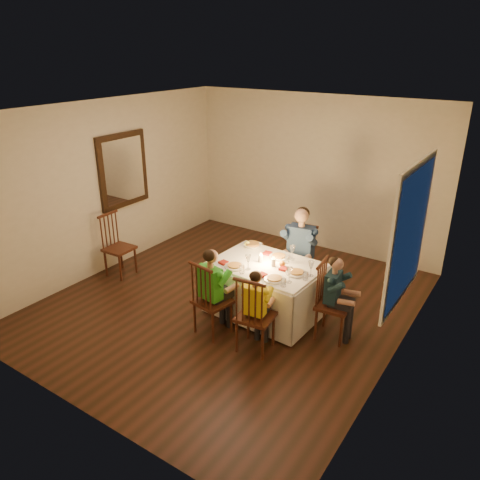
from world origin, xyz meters
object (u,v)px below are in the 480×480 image
Objects in this scene: chair_adult at (298,290)px; child_yellow at (255,348)px; dining_table at (266,278)px; chair_extra at (122,274)px; adult at (298,290)px; child_teal at (331,336)px; serving_bowl at (253,246)px; chair_near_left at (213,332)px; child_green at (213,332)px; chair_near_right at (255,348)px; chair_end at (331,336)px.

child_yellow is (0.23, -1.53, 0.00)m from chair_adult.
chair_extra is at bearing -171.19° from dining_table.
child_teal is (0.87, -0.79, 0.00)m from adult.
adult is 1.24× the size of child_yellow.
chair_extra is 0.77× the size of adult.
dining_table is 0.96m from child_yellow.
serving_bowl reaches higher than adult.
child_yellow is (0.61, -0.00, 0.00)m from chair_near_left.
child_green reaches higher than chair_extra.
child_green reaches higher than child_yellow.
chair_extra is (-2.75, 0.48, 0.00)m from chair_near_right.
chair_adult is at bearing -88.61° from child_yellow.
chair_extra is 0.96× the size of child_yellow.
chair_adult is at bearing -88.61° from chair_near_right.
adult is (2.52, 1.05, 0.00)m from chair_extra.
chair_adult is (0.08, 0.78, -0.51)m from dining_table.
serving_bowl is at bearing 69.71° from child_teal.
child_green is at bearing -7.11° from child_yellow.
chair_near_right is at bearing -65.44° from dining_table.
dining_table reaches higher than chair_near_left.
chair_extra is 2.79m from child_yellow.
serving_bowl is at bearing -74.99° from chair_extra.
chair_adult is 1.55m from child_yellow.
chair_near_left is at bearing -83.94° from serving_bowl.
chair_near_left is at bearing -109.93° from dining_table.
child_teal is (0.87, -0.79, 0.00)m from chair_adult.
chair_adult and chair_near_right have the same top height.
dining_table is at bearing 83.23° from child_teal.
dining_table is at bearing -102.59° from child_green.
dining_table reaches higher than child_yellow.
chair_near_right is (0.61, -0.00, 0.00)m from chair_near_left.
adult is at bearing -88.61° from chair_near_right.
chair_extra is 2.24m from serving_bowl.
child_green is (-1.26, -0.74, 0.00)m from chair_end.
chair_extra is (-3.39, -0.26, 0.00)m from chair_end.
child_green reaches higher than child_teal.
chair_near_left is at bearing -110.28° from chair_adult.
child_yellow is (-0.64, -0.74, 0.00)m from chair_end.
dining_table reaches higher than chair_extra.
adult is 1.20× the size of child_teal.
adult reaches higher than child_teal.
child_teal is at bearing -139.81° from chair_near_left.
dining_table is 1.13× the size of adult.
serving_bowl is at bearing -144.68° from chair_adult.
chair_end is at bearing -139.81° from chair_near_left.
child_teal is (3.39, 0.26, 0.00)m from chair_extra.
serving_bowl is at bearing 69.71° from chair_end.
adult is at bearing -94.43° from child_green.
chair_near_left is 1.00× the size of chair_near_right.
dining_table is 0.96m from child_green.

